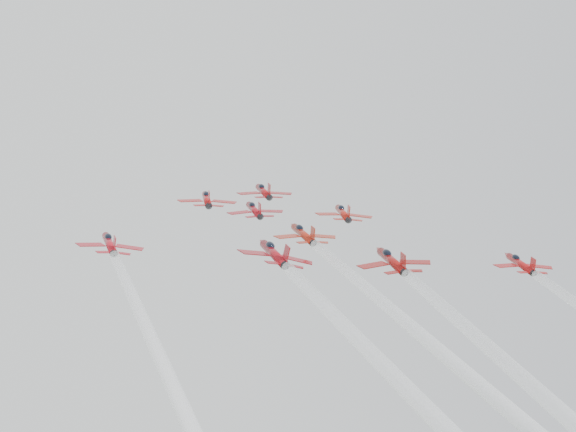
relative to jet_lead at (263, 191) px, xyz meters
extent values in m
cylinder|color=#9C0E11|center=(0.00, -0.38, -0.26)|extent=(1.21, 10.51, 5.77)
cone|color=#9C0E11|center=(0.00, 5.72, 2.59)|extent=(1.21, 2.71, 2.13)
cone|color=black|center=(0.00, -5.98, -2.88)|extent=(1.21, 1.71, 1.66)
ellipsoid|color=black|center=(0.00, 1.69, 1.31)|extent=(1.10, 2.62, 1.93)
cube|color=#9C0E11|center=(-2.98, -1.15, -0.69)|extent=(4.56, 3.05, 0.94)
cube|color=#9C0E11|center=(2.98, -1.15, -0.69)|extent=(4.56, 3.05, 0.94)
cube|color=#9C0E11|center=(0.00, -5.34, -1.12)|extent=(0.13, 2.73, 2.84)
cube|color=#9C0E11|center=(-1.55, -4.98, -2.41)|extent=(2.19, 1.52, 0.55)
cube|color=#9C0E11|center=(1.55, -4.98, -2.41)|extent=(2.19, 1.52, 0.55)
cylinder|color=#AA1011|center=(-11.94, -10.51, -4.99)|extent=(1.17, 10.12, 5.55)
cone|color=#AA1011|center=(-11.94, -4.64, -2.25)|extent=(1.17, 2.61, 2.05)
cone|color=black|center=(-11.94, -15.90, -7.51)|extent=(1.17, 1.65, 1.60)
ellipsoid|color=black|center=(-11.94, -8.52, -3.48)|extent=(1.06, 2.52, 1.85)
cube|color=#AA1011|center=(-14.81, -11.26, -5.40)|extent=(4.39, 2.94, 0.91)
cube|color=#AA1011|center=(-9.07, -11.26, -5.40)|extent=(4.39, 2.94, 0.91)
cube|color=#AA1011|center=(-11.94, -15.28, -5.82)|extent=(0.13, 2.63, 2.73)
cube|color=#AA1011|center=(-13.43, -14.93, -7.06)|extent=(2.10, 1.46, 0.53)
cube|color=#AA1011|center=(-10.45, -14.93, -7.06)|extent=(2.10, 1.46, 0.53)
cylinder|color=maroon|center=(-4.89, -16.82, -7.94)|extent=(1.08, 9.35, 5.13)
cone|color=maroon|center=(-4.89, -11.39, -5.41)|extent=(1.08, 2.41, 1.89)
cone|color=black|center=(-4.89, -21.80, -10.27)|extent=(1.08, 1.52, 1.48)
ellipsoid|color=black|center=(-4.89, -14.98, -6.54)|extent=(0.98, 2.33, 1.72)
cube|color=maroon|center=(-7.54, -17.51, -8.32)|extent=(4.06, 2.72, 0.84)
cube|color=maroon|center=(-2.23, -17.51, -8.32)|extent=(4.06, 2.72, 0.84)
cube|color=maroon|center=(-4.89, -21.24, -8.70)|extent=(0.12, 2.43, 2.53)
cube|color=maroon|center=(-6.26, -20.91, -9.85)|extent=(1.95, 1.35, 0.49)
cube|color=maroon|center=(-3.51, -20.91, -9.85)|extent=(1.95, 1.35, 0.49)
cylinder|color=#A91910|center=(10.72, -15.46, -7.31)|extent=(1.15, 9.93, 5.45)
cone|color=#A91910|center=(10.72, -9.70, -4.62)|extent=(1.15, 2.56, 2.01)
cone|color=black|center=(10.72, -20.75, -9.78)|extent=(1.15, 1.62, 1.57)
ellipsoid|color=black|center=(10.72, -13.51, -5.82)|extent=(1.04, 2.47, 1.82)
cube|color=#A91910|center=(7.91, -16.19, -7.71)|extent=(4.30, 2.88, 0.89)
cube|color=#A91910|center=(13.54, -16.19, -7.71)|extent=(4.30, 2.88, 0.89)
cube|color=#A91910|center=(10.72, -20.14, -8.12)|extent=(0.13, 2.58, 2.68)
cube|color=#A91910|center=(9.27, -19.80, -9.34)|extent=(2.07, 1.43, 0.52)
cube|color=#A91910|center=(12.18, -19.80, -9.34)|extent=(2.07, 1.43, 0.52)
cylinder|color=#A6200F|center=(-0.34, -31.32, -14.71)|extent=(1.09, 9.43, 5.18)
cone|color=#A6200F|center=(-0.34, -25.85, -12.16)|extent=(1.09, 2.43, 1.91)
cone|color=black|center=(-0.34, -36.34, -17.06)|extent=(1.09, 1.54, 1.49)
ellipsoid|color=black|center=(-0.34, -29.46, -13.30)|extent=(0.99, 2.35, 1.73)
cube|color=#A6200F|center=(-3.01, -32.01, -15.09)|extent=(4.09, 2.74, 0.84)
cube|color=#A6200F|center=(2.34, -32.01, -15.09)|extent=(4.09, 2.74, 0.84)
cube|color=#A6200F|center=(-0.34, -35.77, -15.48)|extent=(0.12, 2.45, 2.55)
cube|color=#A6200F|center=(-1.72, -35.44, -16.64)|extent=(1.96, 1.36, 0.49)
cube|color=#A6200F|center=(1.05, -35.44, -16.64)|extent=(1.96, 1.36, 0.49)
cylinder|color=white|center=(-0.34, -77.07, -36.08)|extent=(1.39, 81.32, 38.97)
cylinder|color=#AB101C|center=(-28.00, -41.00, -19.24)|extent=(0.98, 8.50, 4.67)
cone|color=#AB101C|center=(-28.00, -36.07, -16.93)|extent=(0.98, 2.19, 1.72)
cone|color=black|center=(-28.00, -45.53, -21.35)|extent=(0.98, 1.39, 1.34)
ellipsoid|color=black|center=(-28.00, -39.33, -17.96)|extent=(0.89, 2.12, 1.56)
cube|color=#AB101C|center=(-30.41, -41.63, -19.58)|extent=(3.69, 2.47, 0.76)
cube|color=#AB101C|center=(-25.59, -41.63, -19.58)|extent=(3.69, 2.47, 0.76)
cube|color=#AB101C|center=(-28.00, -45.01, -19.93)|extent=(0.11, 2.21, 2.30)
cube|color=#AB101C|center=(-29.25, -44.72, -20.97)|extent=(1.77, 1.23, 0.44)
cube|color=#AB101C|center=(-26.75, -44.72, -20.97)|extent=(1.77, 1.23, 0.44)
cylinder|color=white|center=(-28.00, -82.24, -38.50)|extent=(1.25, 73.31, 35.12)
cylinder|color=maroon|center=(-7.14, -42.35, -19.87)|extent=(1.19, 10.27, 5.64)
cone|color=maroon|center=(-7.14, -36.40, -17.09)|extent=(1.19, 2.65, 2.08)
cone|color=black|center=(-7.14, -47.82, -22.42)|extent=(1.19, 1.67, 1.62)
ellipsoid|color=black|center=(-7.14, -40.33, -18.33)|extent=(1.08, 2.56, 1.88)
cube|color=maroon|center=(-10.05, -43.11, -20.28)|extent=(4.45, 2.98, 0.92)
cube|color=maroon|center=(-4.23, -43.11, -20.28)|extent=(4.45, 2.98, 0.92)
cube|color=maroon|center=(-7.14, -47.20, -20.70)|extent=(0.13, 2.67, 2.77)
cube|color=maroon|center=(-8.65, -46.84, -21.97)|extent=(2.14, 1.48, 0.53)
cube|color=maroon|center=(-5.63, -46.84, -21.97)|extent=(2.14, 1.48, 0.53)
cylinder|color=maroon|center=(8.66, -43.48, -20.40)|extent=(1.16, 10.08, 5.53)
cone|color=maroon|center=(8.66, -37.64, -17.66)|extent=(1.16, 2.60, 2.04)
cone|color=black|center=(8.66, -48.85, -22.90)|extent=(1.16, 1.64, 1.59)
ellipsoid|color=black|center=(8.66, -41.50, -18.89)|extent=(1.06, 2.51, 1.85)
cube|color=maroon|center=(5.80, -44.23, -20.80)|extent=(4.37, 2.93, 0.90)
cube|color=maroon|center=(11.51, -44.23, -20.80)|extent=(4.37, 2.93, 0.90)
cube|color=maroon|center=(8.66, -48.23, -21.21)|extent=(0.13, 2.62, 2.72)
cube|color=maroon|center=(7.18, -47.89, -22.45)|extent=(2.10, 1.45, 0.52)
cube|color=maroon|center=(10.14, -47.89, -22.45)|extent=(2.10, 1.45, 0.52)
cylinder|color=#A91011|center=(28.25, -42.17, -19.78)|extent=(0.98, 8.45, 4.64)
cone|color=#A91011|center=(28.25, -37.27, -17.49)|extent=(0.98, 2.18, 1.71)
cone|color=black|center=(28.25, -46.67, -21.89)|extent=(0.98, 1.38, 1.33)
ellipsoid|color=black|center=(28.25, -40.51, -18.52)|extent=(0.89, 2.11, 1.55)
cube|color=#A91011|center=(25.85, -42.80, -20.13)|extent=(3.66, 2.45, 0.76)
cube|color=#A91011|center=(30.64, -42.80, -20.13)|extent=(3.66, 2.45, 0.76)
cube|color=#A91011|center=(28.25, -46.16, -20.47)|extent=(0.11, 2.20, 2.28)
cube|color=#A91011|center=(27.01, -45.87, -21.51)|extent=(1.76, 1.22, 0.44)
cube|color=#A91011|center=(29.49, -45.87, -21.51)|extent=(1.76, 1.22, 0.44)
camera|label=1|loc=(-28.93, -142.24, -38.61)|focal=50.00mm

